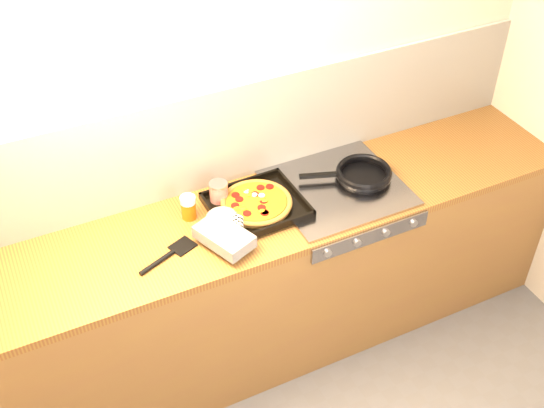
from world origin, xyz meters
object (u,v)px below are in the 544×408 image
pizza_on_tray (247,211)px  tomato_can (219,194)px  juice_glass (188,207)px  frying_pan (362,174)px

pizza_on_tray → tomato_can: tomato_can is taller
tomato_can → juice_glass: 0.16m
frying_pan → tomato_can: 0.70m
pizza_on_tray → frying_pan: bearing=1.5°
pizza_on_tray → tomato_can: bearing=115.5°
tomato_can → juice_glass: bearing=-170.4°
tomato_can → juice_glass: (-0.16, -0.03, -0.00)m
pizza_on_tray → juice_glass: (-0.23, 0.12, 0.01)m
juice_glass → tomato_can: bearing=9.6°
frying_pan → tomato_can: bearing=168.9°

